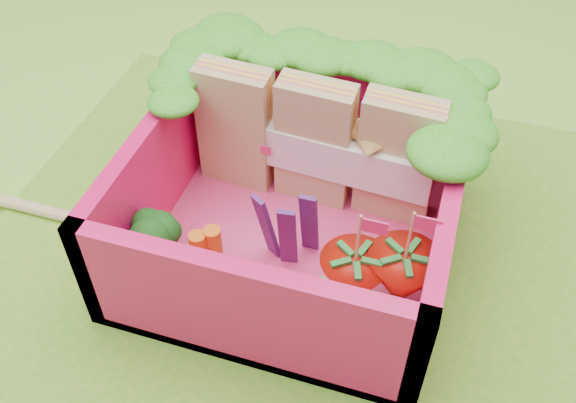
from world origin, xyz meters
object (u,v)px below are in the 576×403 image
(strawberry_right, at_px, (401,280))
(chopsticks, at_px, (43,211))
(broccoli, at_px, (156,233))
(sandwich_stack, at_px, (316,143))
(bento_box, at_px, (295,199))
(strawberry_left, at_px, (353,282))

(strawberry_right, distance_m, chopsticks, 1.68)
(broccoli, bearing_deg, sandwich_stack, 51.74)
(sandwich_stack, bearing_deg, bento_box, -91.10)
(sandwich_stack, height_order, broccoli, sandwich_stack)
(bento_box, distance_m, sandwich_stack, 0.30)
(bento_box, xyz_separation_m, chopsticks, (-1.17, -0.18, -0.25))
(sandwich_stack, distance_m, strawberry_left, 0.68)
(sandwich_stack, xyz_separation_m, chopsticks, (-1.17, -0.48, -0.32))
(sandwich_stack, relative_size, strawberry_left, 2.13)
(sandwich_stack, bearing_deg, strawberry_left, -61.20)
(broccoli, height_order, strawberry_left, strawberry_left)
(bento_box, relative_size, strawberry_left, 2.54)
(bento_box, height_order, sandwich_stack, sandwich_stack)
(strawberry_left, bearing_deg, sandwich_stack, 118.80)
(broccoli, bearing_deg, strawberry_left, 2.78)
(bento_box, xyz_separation_m, sandwich_stack, (0.01, 0.30, 0.07))
(bento_box, bearing_deg, broccoli, -146.13)
(bento_box, relative_size, broccoli, 3.76)
(chopsticks, bearing_deg, sandwich_stack, 22.31)
(bento_box, distance_m, broccoli, 0.58)
(strawberry_right, relative_size, chopsticks, 0.23)
(broccoli, bearing_deg, bento_box, 33.87)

